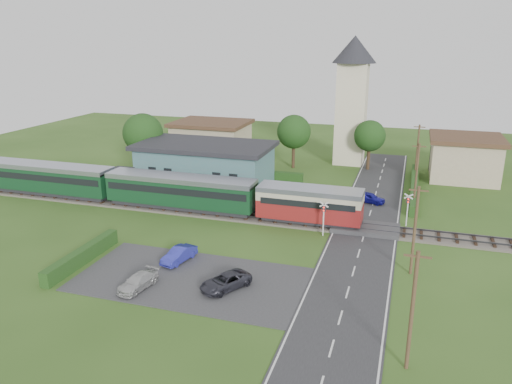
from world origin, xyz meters
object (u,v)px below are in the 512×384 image
(house_west, at_px, (211,140))
(car_park_silver, at_px, (138,282))
(car_on_road, at_px, (370,198))
(pedestrian_far, at_px, (140,185))
(train, at_px, (153,188))
(car_park_blue, at_px, (179,255))
(equipment_hut, at_px, (122,179))
(station_building, at_px, (206,165))
(car_park_dark, at_px, (225,282))
(crossing_signal_far, at_px, (408,205))
(pedestrian_near, at_px, (256,195))
(church_tower, at_px, (352,91))
(house_east, at_px, (464,157))
(crossing_signal_near, at_px, (324,214))

(house_west, distance_m, car_park_silver, 40.94)
(car_on_road, bearing_deg, pedestrian_far, 117.15)
(train, height_order, car_on_road, train)
(house_west, xyz_separation_m, car_on_road, (24.59, -14.60, -2.17))
(house_west, height_order, car_park_blue, house_west)
(equipment_hut, height_order, station_building, station_building)
(car_park_blue, relative_size, car_park_dark, 0.89)
(car_on_road, height_order, car_park_dark, car_on_road)
(station_building, relative_size, car_park_blue, 4.58)
(crossing_signal_far, bearing_deg, train, -174.69)
(house_west, bearing_deg, train, -82.97)
(equipment_hut, bearing_deg, car_on_road, 10.66)
(pedestrian_near, bearing_deg, church_tower, -131.29)
(train, xyz_separation_m, house_east, (32.17, 22.00, 0.62))
(church_tower, bearing_deg, house_west, -171.47)
(car_on_road, xyz_separation_m, car_park_blue, (-13.25, -19.90, 0.04))
(equipment_hut, distance_m, car_on_road, 28.10)
(station_building, relative_size, house_west, 1.48)
(station_building, distance_m, house_east, 32.70)
(equipment_hut, bearing_deg, pedestrian_near, 0.35)
(station_building, bearing_deg, car_on_road, -1.75)
(pedestrian_far, bearing_deg, station_building, -60.47)
(train, height_order, pedestrian_near, train)
(house_west, height_order, crossing_signal_near, house_west)
(station_building, distance_m, car_park_silver, 26.17)
(crossing_signal_near, xyz_separation_m, car_park_dark, (-4.86, -12.22, -1.51))
(church_tower, xyz_separation_m, crossing_signal_near, (1.40, -28.41, -8.08))
(train, bearing_deg, station_building, 76.46)
(equipment_hut, distance_m, house_west, 20.05)
(station_building, distance_m, pedestrian_far, 8.27)
(train, bearing_deg, car_park_silver, -65.01)
(equipment_hut, height_order, car_park_silver, equipment_hut)
(car_on_road, bearing_deg, car_park_silver, 166.18)
(crossing_signal_near, height_order, car_on_road, crossing_signal_near)
(station_building, bearing_deg, pedestrian_near, -34.78)
(house_west, relative_size, car_park_blue, 3.09)
(house_west, relative_size, crossing_signal_near, 3.30)
(crossing_signal_near, bearing_deg, pedestrian_near, 145.16)
(pedestrian_near, height_order, pedestrian_far, pedestrian_near)
(church_tower, xyz_separation_m, pedestrian_far, (-20.75, -22.76, -9.02))
(pedestrian_far, bearing_deg, car_park_silver, -165.79)
(station_building, relative_size, house_east, 1.82)
(station_building, bearing_deg, house_west, 109.65)
(train, bearing_deg, crossing_signal_far, 5.31)
(car_park_silver, relative_size, pedestrian_near, 1.85)
(pedestrian_near, relative_size, pedestrian_far, 1.26)
(equipment_hut, relative_size, train, 0.06)
(equipment_hut, bearing_deg, house_east, 26.32)
(car_on_road, bearing_deg, house_east, -21.77)
(station_building, relative_size, church_tower, 0.91)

